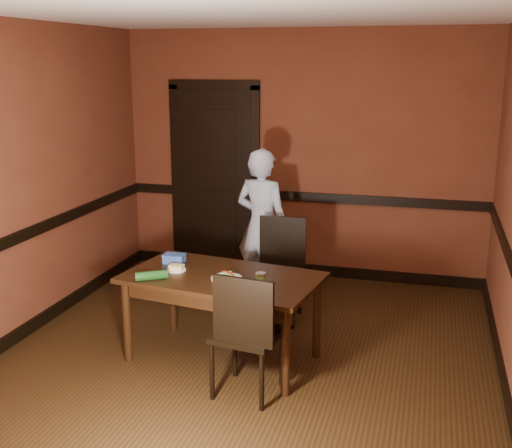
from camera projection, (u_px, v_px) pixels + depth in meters
The scene contains 20 objects.
floor at pixel (245, 359), 5.22m from camera, with size 4.00×4.50×0.01m, color black.
ceiling at pixel (243, 11), 4.55m from camera, with size 4.00×4.50×0.01m, color white.
wall_back at pixel (302, 156), 6.99m from camera, with size 4.00×0.02×2.70m, color brown.
wall_front at pixel (97, 299), 2.78m from camera, with size 4.00×0.02×2.70m, color brown.
wall_left at pixel (17, 184), 5.40m from camera, with size 0.02×4.50×2.70m, color brown.
dado_back at pixel (301, 197), 7.08m from camera, with size 4.00×0.03×0.10m, color black.
dado_left at pixel (23, 235), 5.51m from camera, with size 0.03×4.50×0.10m, color black.
baseboard_back at pixel (300, 269), 7.29m from camera, with size 4.00×0.03×0.12m, color black.
baseboard_left at pixel (31, 326), 5.72m from camera, with size 0.03×4.50×0.12m, color black.
baseboard_right at pixel (504, 384), 4.69m from camera, with size 0.03×4.50×0.12m, color black.
door at pixel (215, 176), 7.28m from camera, with size 1.05×0.07×2.20m.
dining_table at pixel (223, 317), 5.15m from camera, with size 1.52×0.85×0.71m, color black.
chair_far at pixel (277, 271), 5.92m from camera, with size 0.44×0.44×0.94m, color black, non-canonical shape.
chair_near at pixel (247, 332), 4.58m from camera, with size 0.44×0.44×0.95m, color black, non-canonical shape.
person at pixel (262, 225), 6.38m from camera, with size 0.56×0.37×1.54m, color #AAC3E4.
sandwich_plate at pixel (227, 277), 4.97m from camera, with size 0.24×0.24×0.06m.
sauce_jar at pixel (261, 279), 4.85m from camera, with size 0.08×0.08×0.09m.
cheese_saucer at pixel (176, 268), 5.17m from camera, with size 0.15×0.15×0.05m.
food_tub at pixel (174, 259), 5.36m from camera, with size 0.18×0.13×0.08m.
wrapped_veg at pixel (151, 276), 4.95m from camera, with size 0.07×0.07×0.25m, color #164015.
Camera 1 is at (1.36, -4.59, 2.36)m, focal length 45.00 mm.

